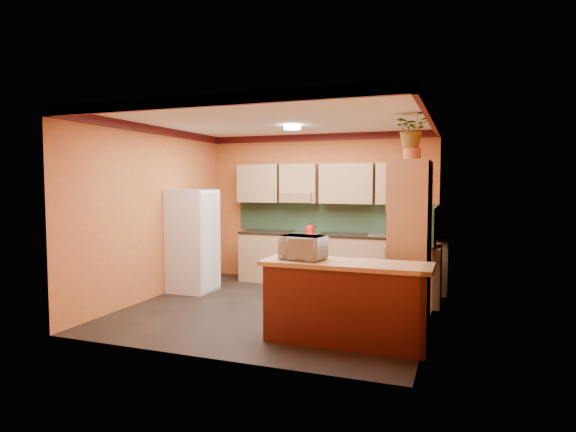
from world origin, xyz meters
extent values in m
plane|color=black|center=(0.00, 0.00, 0.00)|extent=(4.20, 4.20, 0.00)
cube|color=white|center=(0.00, 0.00, 2.70)|extent=(4.20, 4.20, 0.04)
cube|color=#D16938|center=(0.00, 2.10, 1.35)|extent=(4.20, 0.04, 2.70)
cube|color=#D16938|center=(0.00, -2.10, 1.35)|extent=(4.20, 0.04, 2.70)
cube|color=#D16938|center=(-2.10, 0.00, 1.35)|extent=(0.04, 4.20, 2.70)
cube|color=#D16938|center=(2.10, 0.00, 1.35)|extent=(0.04, 4.20, 2.70)
cube|color=#1F3826|center=(0.25, 2.09, 1.19)|extent=(3.70, 0.02, 0.53)
cube|color=#1F3826|center=(2.09, 1.40, 1.19)|extent=(0.02, 1.40, 0.53)
cube|color=tan|center=(0.10, 1.93, 1.80)|extent=(3.10, 0.34, 0.70)
cylinder|color=white|center=(0.00, 0.60, 2.66)|extent=(0.26, 0.26, 0.06)
cube|color=tan|center=(0.45, 1.80, 0.44)|extent=(3.65, 0.60, 0.88)
cube|color=black|center=(0.45, 1.80, 0.90)|extent=(3.65, 0.62, 0.04)
cube|color=black|center=(-0.18, 1.80, 0.46)|extent=(0.58, 0.58, 0.91)
cube|color=silver|center=(1.22, 1.80, 0.94)|extent=(0.48, 0.40, 0.03)
cube|color=tan|center=(1.80, 0.94, 0.44)|extent=(0.60, 0.80, 0.88)
cube|color=black|center=(1.80, 0.94, 0.90)|extent=(0.62, 0.80, 0.04)
cube|color=silver|center=(-1.75, 0.55, 0.85)|extent=(0.68, 0.66, 1.70)
cube|color=tan|center=(1.85, -0.05, 1.05)|extent=(0.48, 0.90, 2.10)
cylinder|color=#A34627|center=(1.85, 0.00, 2.18)|extent=(0.22, 0.22, 0.16)
imported|color=tan|center=(1.85, 0.00, 2.50)|extent=(0.47, 0.41, 0.48)
cube|color=#531E13|center=(1.26, -1.14, 0.44)|extent=(1.80, 0.55, 0.88)
cube|color=tan|center=(1.26, -1.14, 0.91)|extent=(1.90, 0.65, 0.05)
imported|color=silver|center=(0.75, -1.14, 1.07)|extent=(0.53, 0.40, 0.28)
camera|label=1|loc=(2.49, -6.38, 1.82)|focal=30.00mm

